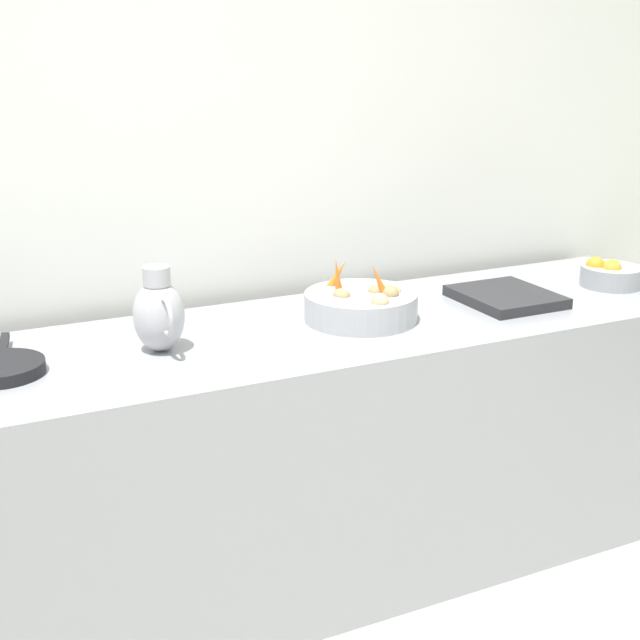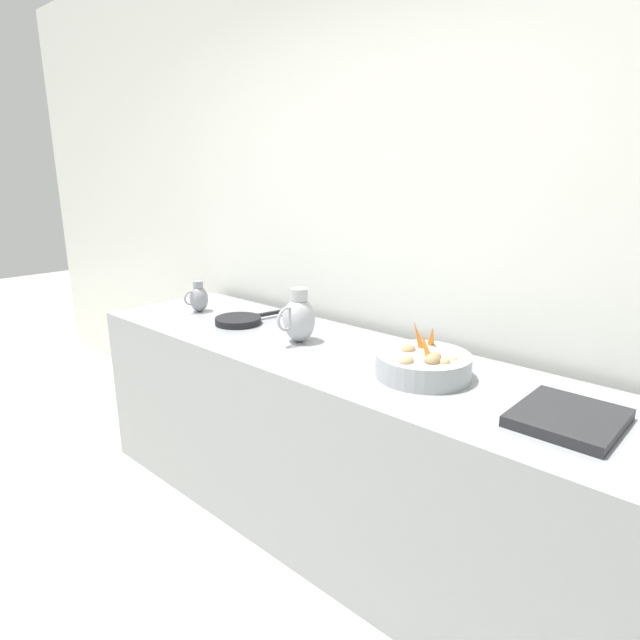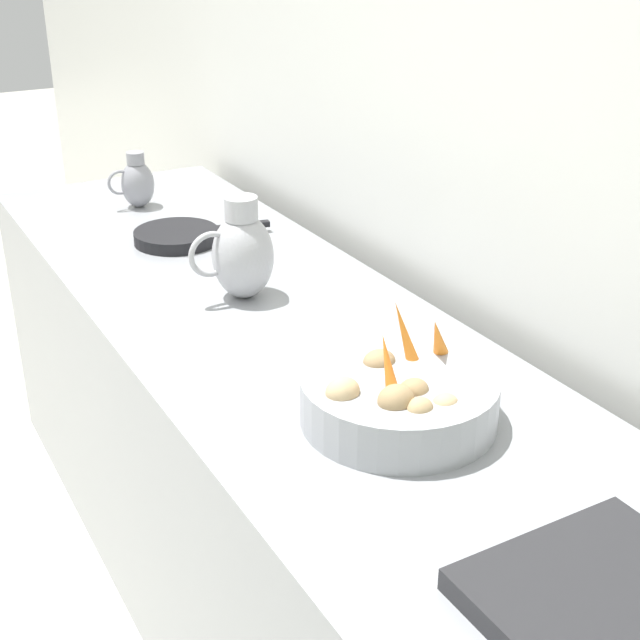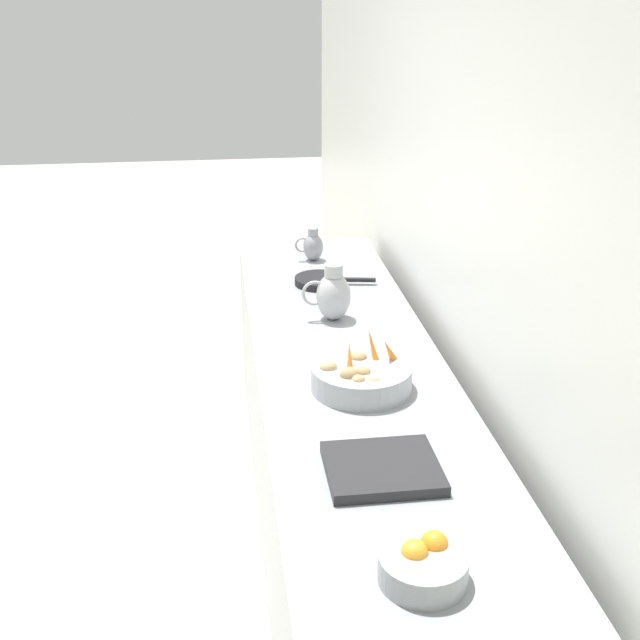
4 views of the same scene
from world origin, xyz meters
TOP-DOWN VIEW (x-y plane):
  - tile_wall_left at (-1.95, 0.70)m, footprint 0.10×8.98m
  - prep_counter at (-1.47, 0.20)m, footprint 0.74×3.13m
  - vegetable_colander at (-1.47, 0.48)m, footprint 0.37×0.37m
  - orange_bowl at (-1.44, 1.51)m, footprint 0.22×0.22m
  - metal_pitcher_tall at (-1.47, -0.19)m, footprint 0.21×0.15m
  - counter_sink_basin at (-1.44, 1.03)m, footprint 0.34×0.30m
  - skillet_on_counter at (-1.47, -0.64)m, footprint 0.39×0.24m

SIDE VIEW (x-z plane):
  - prep_counter at x=-1.47m, z-range 0.00..0.88m
  - skillet_on_counter at x=-1.47m, z-range 0.88..0.91m
  - counter_sink_basin at x=-1.44m, z-range 0.88..0.91m
  - orange_bowl at x=-1.44m, z-range 0.87..0.97m
  - vegetable_colander at x=-1.47m, z-range 0.82..1.03m
  - metal_pitcher_tall at x=-1.47m, z-range 0.86..1.12m
  - tile_wall_left at x=-1.95m, z-range 0.00..3.00m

